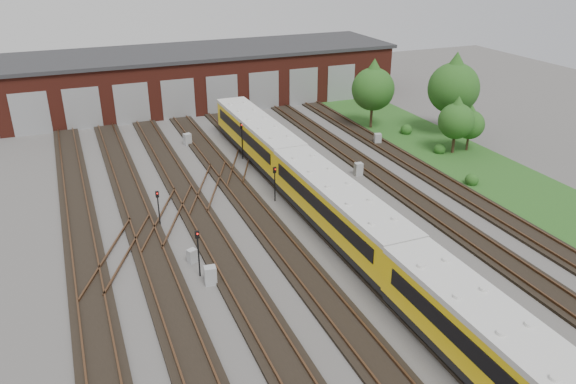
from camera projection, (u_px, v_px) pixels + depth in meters
name	position (u px, v px, depth m)	size (l,w,h in m)	color
ground	(332.00, 264.00, 34.49)	(120.00, 120.00, 0.00)	#484542
track_network	(325.00, 259.00, 34.88)	(30.40, 70.00, 0.33)	black
maintenance_shed	(184.00, 77.00, 66.89)	(51.00, 12.50, 6.35)	#581F16
grass_verge	(475.00, 165.00, 49.48)	(8.00, 55.00, 0.05)	#1E4C19
metro_train	(337.00, 208.00, 37.16)	(2.95, 47.90, 3.28)	black
signal_mast_0	(198.00, 248.00, 32.50)	(0.24, 0.23, 3.01)	black
signal_mast_1	(158.00, 204.00, 38.34)	(0.22, 0.21, 2.67)	black
signal_mast_2	(275.00, 179.00, 42.09)	(0.25, 0.24, 2.77)	black
signal_mast_3	(242.00, 136.00, 50.15)	(0.30, 0.28, 3.40)	black
relay_cabinet_0	(210.00, 275.00, 32.29)	(0.68, 0.57, 1.13)	#A1A3A6
relay_cabinet_1	(187.00, 139.00, 54.28)	(0.68, 0.57, 1.13)	#A1A3A6
relay_cabinet_2	(192.00, 256.00, 34.52)	(0.53, 0.45, 0.89)	#A1A3A6
relay_cabinet_3	(358.00, 169.00, 47.30)	(0.65, 0.54, 1.08)	#A1A3A6
relay_cabinet_4	(378.00, 139.00, 54.49)	(0.64, 0.53, 1.07)	#A1A3A6
tree_0	(373.00, 84.00, 57.52)	(4.40, 4.40, 7.30)	#382619
tree_1	(470.00, 121.00, 51.88)	(2.70, 2.70, 4.47)	#382619
tree_2	(454.00, 82.00, 55.27)	(5.06, 5.06, 8.38)	#382619
tree_3	(457.00, 117.00, 51.00)	(3.28, 3.28, 5.44)	#382619
bush_0	(472.00, 178.00, 45.48)	(1.10, 1.10, 1.10)	#1C4614
bush_1	(440.00, 148.00, 52.17)	(1.10, 1.10, 1.10)	#1C4614
bush_2	(406.00, 128.00, 57.37)	(1.17, 1.17, 1.17)	#1C4614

